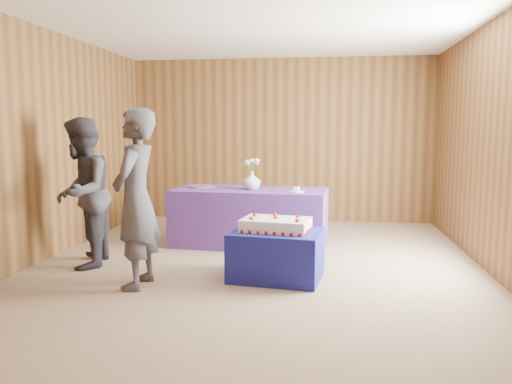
% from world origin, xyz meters
% --- Properties ---
extents(ground, '(6.00, 6.00, 0.00)m').
position_xyz_m(ground, '(0.00, 0.00, 0.00)').
color(ground, '#86785C').
rests_on(ground, ground).
extents(room_shell, '(5.04, 6.04, 2.72)m').
position_xyz_m(room_shell, '(0.00, 0.00, 1.80)').
color(room_shell, brown).
rests_on(room_shell, ground).
extents(cake_table, '(0.98, 0.81, 0.50)m').
position_xyz_m(cake_table, '(0.27, -0.37, 0.25)').
color(cake_table, navy).
rests_on(cake_table, ground).
extents(serving_table, '(2.06, 1.05, 0.75)m').
position_xyz_m(serving_table, '(-0.23, 1.08, 0.38)').
color(serving_table, '#633591').
rests_on(serving_table, ground).
extents(sheet_cake, '(0.77, 0.58, 0.16)m').
position_xyz_m(sheet_cake, '(0.26, -0.36, 0.56)').
color(sheet_cake, white).
rests_on(sheet_cake, cake_table).
extents(vase, '(0.25, 0.25, 0.24)m').
position_xyz_m(vase, '(-0.19, 1.04, 0.87)').
color(vase, silver).
rests_on(vase, serving_table).
extents(flower_spray, '(0.20, 0.20, 0.15)m').
position_xyz_m(flower_spray, '(-0.19, 1.04, 1.12)').
color(flower_spray, '#2C5C24').
rests_on(flower_spray, vase).
extents(platter, '(0.40, 0.40, 0.02)m').
position_xyz_m(platter, '(-0.91, 1.22, 0.76)').
color(platter, '#7450A1').
rests_on(platter, serving_table).
extents(plate, '(0.24, 0.24, 0.01)m').
position_xyz_m(plate, '(0.40, 0.84, 0.76)').
color(plate, silver).
rests_on(plate, serving_table).
extents(cake_slice, '(0.08, 0.07, 0.08)m').
position_xyz_m(cake_slice, '(0.40, 0.84, 0.79)').
color(cake_slice, white).
rests_on(cake_slice, plate).
extents(knife, '(0.26, 0.07, 0.00)m').
position_xyz_m(knife, '(0.45, 0.74, 0.75)').
color(knife, '#ADADB1').
rests_on(knife, serving_table).
extents(guest_left, '(0.42, 0.64, 1.73)m').
position_xyz_m(guest_left, '(-1.05, -0.83, 0.87)').
color(guest_left, '#3D3D48').
rests_on(guest_left, ground).
extents(guest_right, '(0.79, 0.93, 1.66)m').
position_xyz_m(guest_right, '(-1.91, -0.21, 0.83)').
color(guest_right, '#32313B').
rests_on(guest_right, ground).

